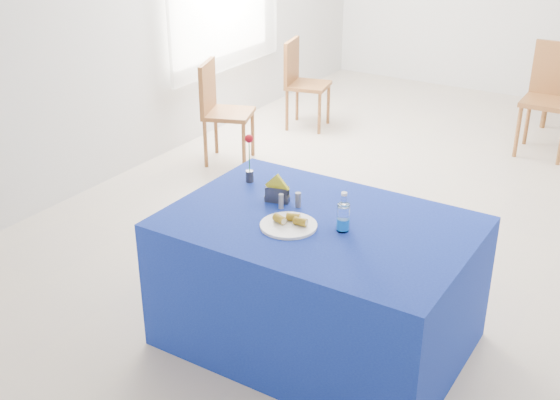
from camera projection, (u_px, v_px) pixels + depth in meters
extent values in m
plane|color=#C0B19F|center=(418.00, 208.00, 5.57)|extent=(7.00, 7.00, 0.00)
plane|color=silver|center=(50.00, 220.00, 2.29)|extent=(5.00, 0.00, 5.00)
plane|color=silver|center=(164.00, 0.00, 6.17)|extent=(0.00, 7.00, 7.00)
cylinder|color=white|center=(289.00, 225.00, 3.63)|extent=(0.30, 0.30, 0.01)
cylinder|color=white|center=(343.00, 217.00, 3.59)|extent=(0.07, 0.07, 0.13)
cylinder|color=gray|center=(281.00, 201.00, 3.81)|extent=(0.03, 0.03, 0.08)
cylinder|color=#5D5D61|center=(298.00, 200.00, 3.83)|extent=(0.03, 0.03, 0.08)
cube|color=navy|center=(318.00, 282.00, 3.86)|extent=(1.60, 1.10, 0.76)
cylinder|color=white|center=(343.00, 218.00, 3.56)|extent=(0.06, 0.06, 0.15)
cylinder|color=blue|center=(343.00, 224.00, 3.58)|extent=(0.07, 0.07, 0.06)
cylinder|color=white|center=(344.00, 200.00, 3.52)|extent=(0.03, 0.03, 0.05)
cylinder|color=white|center=(344.00, 194.00, 3.51)|extent=(0.03, 0.03, 0.01)
cube|color=#333438|center=(277.00, 199.00, 3.90)|extent=(0.15, 0.09, 0.03)
cube|color=#393A3F|center=(276.00, 196.00, 3.87)|extent=(0.12, 0.04, 0.09)
cube|color=#3B3B40|center=(278.00, 192.00, 3.91)|extent=(0.12, 0.04, 0.09)
cube|color=gold|center=(277.00, 187.00, 3.87)|extent=(0.15, 0.02, 0.15)
cylinder|color=#232328|center=(250.00, 176.00, 4.14)|extent=(0.05, 0.05, 0.07)
cylinder|color=#186223|center=(249.00, 158.00, 4.09)|extent=(0.01, 0.01, 0.22)
sphere|color=#B90C15|center=(249.00, 139.00, 4.04)|extent=(0.05, 0.05, 0.05)
cylinder|color=brown|center=(547.00, 95.00, 7.17)|extent=(0.05, 0.05, 0.71)
cylinder|color=brown|center=(556.00, 78.00, 7.73)|extent=(0.05, 0.05, 0.71)
cylinder|color=#98572C|center=(518.00, 132.00, 6.47)|extent=(0.04, 0.04, 0.49)
cylinder|color=#98572C|center=(528.00, 120.00, 6.78)|extent=(0.04, 0.04, 0.49)
cube|color=#98572C|center=(549.00, 102.00, 6.42)|extent=(0.47, 0.47, 0.04)
cube|color=#98572C|center=(558.00, 69.00, 6.47)|extent=(0.46, 0.05, 0.50)
cylinder|color=#98572C|center=(244.00, 146.00, 6.20)|extent=(0.04, 0.04, 0.44)
cylinder|color=#98572C|center=(253.00, 133.00, 6.51)|extent=(0.04, 0.04, 0.44)
cylinder|color=#98572C|center=(205.00, 144.00, 6.26)|extent=(0.04, 0.04, 0.44)
cylinder|color=#98572C|center=(216.00, 131.00, 6.57)|extent=(0.04, 0.04, 0.44)
cube|color=#98572C|center=(229.00, 114.00, 6.28)|extent=(0.53, 0.53, 0.04)
cube|color=#98572C|center=(208.00, 87.00, 6.21)|extent=(0.19, 0.40, 0.45)
cylinder|color=#98572C|center=(319.00, 114.00, 7.05)|extent=(0.03, 0.03, 0.43)
cylinder|color=#98572C|center=(328.00, 104.00, 7.34)|extent=(0.03, 0.03, 0.43)
cylinder|color=#98572C|center=(287.00, 110.00, 7.15)|extent=(0.03, 0.03, 0.43)
cylinder|color=#98572C|center=(297.00, 101.00, 7.44)|extent=(0.03, 0.03, 0.43)
cube|color=#98572C|center=(308.00, 85.00, 7.15)|extent=(0.48, 0.48, 0.04)
cube|color=#98572C|center=(292.00, 61.00, 7.10)|extent=(0.13, 0.40, 0.44)
cylinder|color=gold|center=(280.00, 219.00, 3.63)|extent=(0.08, 0.06, 0.04)
cylinder|color=beige|center=(284.00, 221.00, 3.61)|extent=(0.01, 0.03, 0.03)
cylinder|color=gold|center=(300.00, 222.00, 3.61)|extent=(0.07, 0.05, 0.04)
cylinder|color=beige|center=(307.00, 223.00, 3.59)|extent=(0.01, 0.03, 0.03)
cylinder|color=gold|center=(293.00, 217.00, 3.65)|extent=(0.08, 0.06, 0.04)
cylinder|color=beige|center=(300.00, 218.00, 3.65)|extent=(0.01, 0.03, 0.03)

